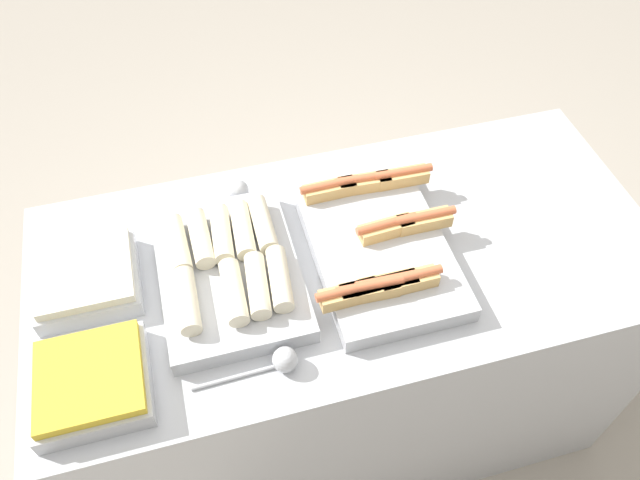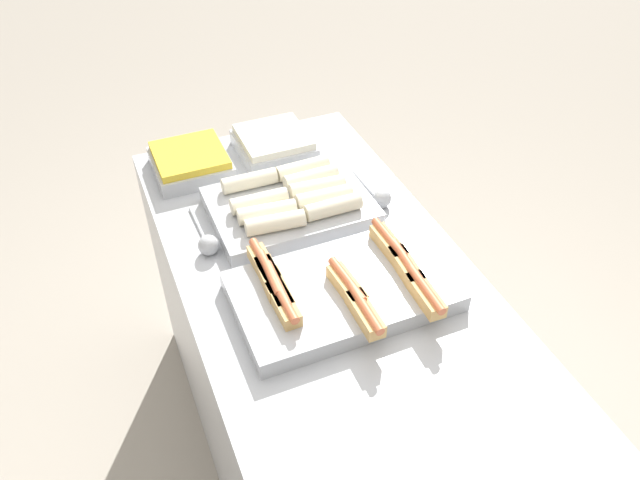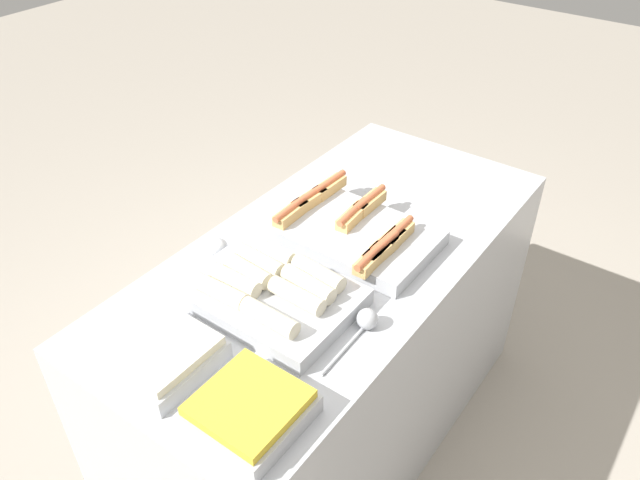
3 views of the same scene
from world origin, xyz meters
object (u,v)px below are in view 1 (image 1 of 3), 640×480
Objects in this scene: tray_wraps at (230,268)px; serving_spoon_far at (235,192)px; serving_spoon_near at (281,361)px; tray_hotdogs at (377,240)px; tray_side_front at (92,382)px; tray_side_back at (87,278)px.

tray_wraps is 2.01× the size of serving_spoon_far.
serving_spoon_near is at bearing -76.64° from tray_wraps.
tray_wraps reaches higher than serving_spoon_near.
tray_hotdogs reaches higher than tray_side_front.
serving_spoon_near is (0.40, -0.05, -0.01)m from tray_side_front.
serving_spoon_near is at bearing -89.52° from serving_spoon_far.
tray_side_back is 0.44m from serving_spoon_far.
tray_side_back is 1.05× the size of serving_spoon_far.
tray_hotdogs is 0.38m from tray_wraps.
serving_spoon_near is at bearing -40.01° from tray_side_back.
serving_spoon_near is (0.06, -0.27, -0.01)m from tray_wraps.
serving_spoon_far is at bearing 26.79° from tray_side_back.
tray_side_back is at bearing 90.00° from tray_side_front.
serving_spoon_near and serving_spoon_far have the same top height.
tray_side_front is (-0.34, -0.22, -0.00)m from tray_wraps.
serving_spoon_far is at bearing 50.71° from tray_side_front.
serving_spoon_far is at bearing 77.26° from tray_wraps.
tray_hotdogs and tray_wraps have the same top height.
tray_hotdogs is 2.29× the size of tray_side_front.
serving_spoon_near is (0.40, -0.34, -0.01)m from tray_side_back.
tray_wraps reaches higher than tray_side_back.
tray_side_back reaches higher than serving_spoon_near.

